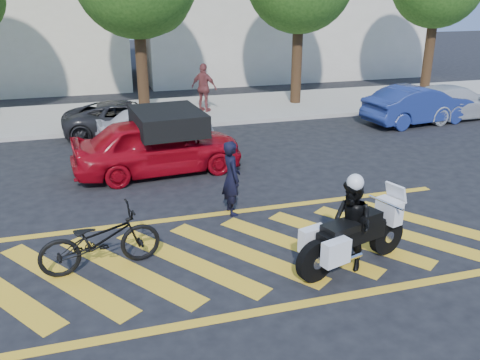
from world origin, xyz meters
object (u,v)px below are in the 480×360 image
object	(u,v)px
officer_moto	(352,225)
parked_mid_right	(156,125)
police_motorcycle	(352,237)
parked_mid_left	(127,119)
bicycle	(100,240)
red_convertible	(158,146)
officer_bike	(231,178)
parked_right	(419,105)
parked_far_right	(453,102)

from	to	relation	value
officer_moto	parked_mid_right	xyz separation A→B (m)	(-2.30, 8.83, -0.19)
police_motorcycle	parked_mid_left	xyz separation A→B (m)	(-3.12, 10.24, -0.02)
parked_mid_left	officer_moto	bearing A→B (deg)	-158.93
bicycle	red_convertible	size ratio (longest dim) A/B	0.47
officer_bike	parked_mid_left	world-z (taller)	officer_bike
bicycle	parked_mid_right	world-z (taller)	parked_mid_right
parked_right	parked_mid_right	bearing A→B (deg)	82.62
officer_bike	officer_moto	bearing A→B (deg)	-156.90
parked_mid_left	parked_far_right	size ratio (longest dim) A/B	0.95
officer_moto	parked_mid_left	distance (m)	10.69
parked_mid_left	bicycle	bearing A→B (deg)	176.43
parked_mid_right	parked_far_right	xyz separation A→B (m)	(11.61, 0.30, 0.01)
police_motorcycle	parked_mid_right	xyz separation A→B (m)	(-2.32, 8.84, 0.03)
red_convertible	parked_right	xyz separation A→B (m)	(10.15, 2.73, -0.07)
bicycle	parked_right	xyz separation A→B (m)	(11.86, 7.59, 0.14)
bicycle	parked_far_right	xyz separation A→B (m)	(13.64, 7.89, 0.08)
officer_bike	officer_moto	size ratio (longest dim) A/B	1.02
red_convertible	parked_right	distance (m)	10.51
police_motorcycle	bicycle	bearing A→B (deg)	147.20
officer_moto	officer_bike	bearing A→B (deg)	-170.77
police_motorcycle	officer_moto	size ratio (longest dim) A/B	1.49
officer_bike	parked_right	world-z (taller)	officer_bike
police_motorcycle	parked_mid_left	bearing A→B (deg)	90.21
officer_bike	parked_right	distance (m)	10.73
parked_far_right	bicycle	bearing A→B (deg)	114.64
officer_bike	parked_mid_right	xyz separation A→B (m)	(-0.89, 5.92, -0.21)
police_motorcycle	parked_mid_left	world-z (taller)	parked_mid_left
officer_bike	parked_right	xyz separation A→B (m)	(8.95, 5.92, -0.14)
officer_bike	red_convertible	world-z (taller)	officer_bike
officer_moto	parked_mid_right	world-z (taller)	officer_moto
officer_bike	police_motorcycle	distance (m)	3.26
officer_bike	parked_mid_left	bearing A→B (deg)	10.11
officer_moto	red_convertible	bearing A→B (deg)	-173.52
parked_mid_left	parked_far_right	bearing A→B (deg)	-90.83
red_convertible	parked_mid_left	bearing A→B (deg)	1.89
bicycle	red_convertible	world-z (taller)	red_convertible
bicycle	parked_far_right	world-z (taller)	parked_far_right
parked_mid_right	parked_mid_left	bearing A→B (deg)	24.46
police_motorcycle	parked_mid_right	bearing A→B (deg)	87.97
officer_moto	parked_far_right	xyz separation A→B (m)	(9.31, 9.13, -0.18)
police_motorcycle	parked_mid_right	world-z (taller)	parked_mid_right
parked_mid_right	bicycle	bearing A→B (deg)	159.74
police_motorcycle	parked_right	distance (m)	11.60
officer_bike	parked_far_right	world-z (taller)	officer_bike
parked_mid_right	parked_right	bearing A→B (deg)	-95.29
officer_bike	bicycle	xyz separation A→B (m)	(-2.91, -1.66, -0.28)
officer_bike	parked_mid_right	bearing A→B (deg)	5.65
parked_right	parked_far_right	size ratio (longest dim) A/B	0.96
red_convertible	parked_right	world-z (taller)	red_convertible
parked_mid_right	parked_far_right	distance (m)	11.62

